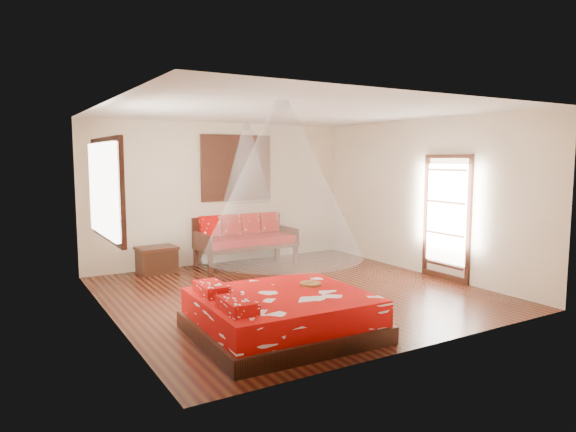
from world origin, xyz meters
name	(u,v)px	position (x,y,z in m)	size (l,w,h in m)	color
room	(293,204)	(0.00, 0.00, 1.40)	(5.54, 5.54, 2.84)	black
bed	(281,315)	(-1.14, -1.60, 0.25)	(2.08, 1.89, 0.63)	black
daybed	(244,238)	(0.31, 2.39, 0.52)	(1.95, 0.87, 0.98)	black
storage_chest	(157,260)	(-1.45, 2.45, 0.25)	(0.73, 0.56, 0.48)	black
shutter_panel	(237,168)	(0.31, 2.72, 1.90)	(1.52, 0.06, 1.32)	black
window_left	(108,189)	(-2.71, 0.20, 1.70)	(0.10, 1.74, 1.34)	black
glazed_door	(446,218)	(2.72, -0.60, 1.07)	(0.08, 1.02, 2.16)	black
wine_tray	(310,280)	(-0.60, -1.41, 0.56)	(0.28, 0.28, 0.22)	brown
mosquito_net_main	(282,180)	(-1.13, -1.60, 1.85)	(1.89, 1.89, 1.80)	white
mosquito_net_daybed	(247,163)	(0.31, 2.25, 2.00)	(0.93, 0.93, 1.50)	white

